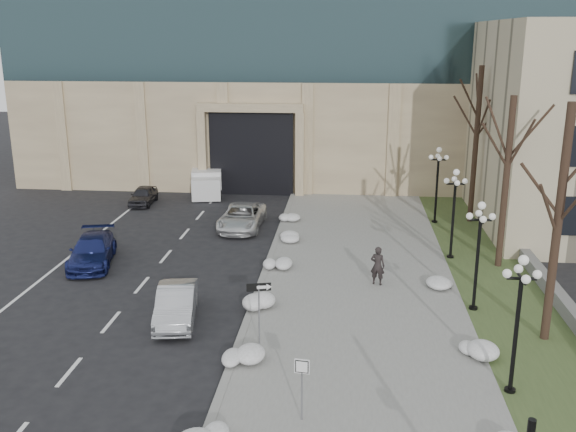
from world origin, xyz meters
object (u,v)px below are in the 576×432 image
object	(u,v)px
keep_sign	(302,377)
lamppost_c	(454,202)
car_b	(176,304)
box_truck	(207,181)
one_way_sign	(263,294)
lamppost_d	(438,175)
lamppost_b	(479,242)
car_d	(242,217)
car_c	(92,251)
car_e	(143,195)
lamppost_a	(519,306)
pedestrian	(378,266)

from	to	relation	value
keep_sign	lamppost_c	world-z (taller)	lamppost_c
car_b	box_truck	distance (m)	21.93
one_way_sign	lamppost_d	distance (m)	18.94
car_b	lamppost_b	bearing A→B (deg)	-0.03
car_d	car_b	bearing A→B (deg)	-90.90
car_c	car_e	xyz separation A→B (m)	(-1.15, 11.91, -0.10)
lamppost_c	lamppost_d	xyz separation A→B (m)	(0.00, 6.50, 0.00)
car_c	car_b	bearing A→B (deg)	-58.67
lamppost_d	box_truck	bearing A→B (deg)	157.15
lamppost_a	lamppost_b	size ratio (longest dim) A/B	1.00
lamppost_b	lamppost_d	distance (m)	13.00
keep_sign	lamppost_a	world-z (taller)	lamppost_a
one_way_sign	lamppost_a	bearing A→B (deg)	-31.08
lamppost_b	lamppost_c	distance (m)	6.50
car_c	lamppost_a	xyz separation A→B (m)	(18.15, -10.55, 2.36)
keep_sign	lamppost_b	size ratio (longest dim) A/B	0.44
car_e	pedestrian	size ratio (longest dim) A/B	1.96
lamppost_c	lamppost_a	bearing A→B (deg)	-90.00
car_b	lamppost_b	distance (m)	12.58
box_truck	lamppost_a	size ratio (longest dim) A/B	1.31
box_truck	one_way_sign	world-z (taller)	one_way_sign
car_c	car_e	distance (m)	11.97
car_b	keep_sign	bearing A→B (deg)	-59.74
keep_sign	one_way_sign	bearing A→B (deg)	117.23
keep_sign	car_b	bearing A→B (deg)	136.81
car_b	car_d	distance (m)	13.03
box_truck	lamppost_b	bearing A→B (deg)	-61.96
car_b	lamppost_d	distance (m)	19.52
keep_sign	lamppost_a	size ratio (longest dim) A/B	0.44
car_d	lamppost_d	world-z (taller)	lamppost_d
car_b	lamppost_b	size ratio (longest dim) A/B	0.90
lamppost_d	car_d	bearing A→B (deg)	-169.98
keep_sign	lamppost_a	distance (m)	7.13
one_way_sign	keep_sign	size ratio (longest dim) A/B	1.19
pedestrian	lamppost_c	distance (m)	6.07
lamppost_c	car_b	bearing A→B (deg)	-144.85
car_e	lamppost_a	distance (m)	29.72
car_e	lamppost_d	bearing A→B (deg)	-11.53
lamppost_a	pedestrian	bearing A→B (deg)	113.94
car_d	lamppost_d	xyz separation A→B (m)	(11.64, 2.06, 2.36)
car_c	pedestrian	world-z (taller)	pedestrian
keep_sign	lamppost_c	distance (m)	16.68
lamppost_b	car_b	bearing A→B (deg)	-170.33
one_way_sign	keep_sign	bearing A→B (deg)	-83.82
car_c	lamppost_d	size ratio (longest dim) A/B	1.03
car_d	lamppost_a	world-z (taller)	lamppost_a
lamppost_c	lamppost_d	size ratio (longest dim) A/B	1.00
one_way_sign	lamppost_b	xyz separation A→B (m)	(8.37, 3.96, 0.99)
car_b	lamppost_a	xyz separation A→B (m)	(12.18, -4.43, 2.37)
one_way_sign	lamppost_a	xyz separation A→B (m)	(8.37, -2.54, 0.99)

